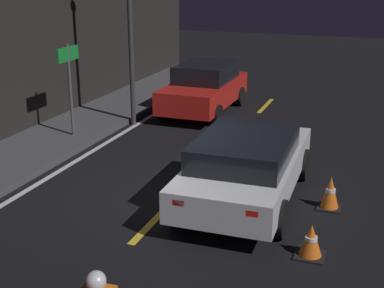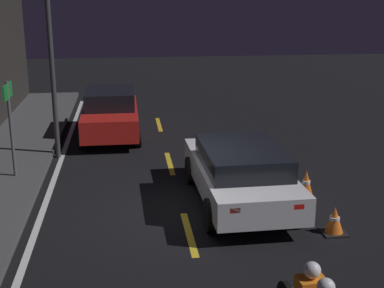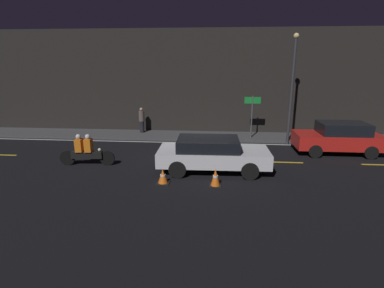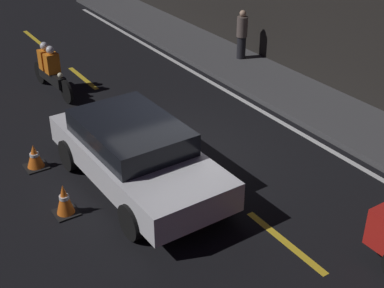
% 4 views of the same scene
% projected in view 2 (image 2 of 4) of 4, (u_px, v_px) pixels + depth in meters
% --- Properties ---
extents(ground_plane, '(56.00, 56.00, 0.00)m').
position_uv_depth(ground_plane, '(184.00, 214.00, 11.52)').
color(ground_plane, black).
extents(lane_dash_c, '(2.00, 0.14, 0.01)m').
position_uv_depth(lane_dash_c, '(189.00, 234.00, 10.57)').
color(lane_dash_c, gold).
rests_on(lane_dash_c, ground).
extents(lane_dash_d, '(2.00, 0.14, 0.01)m').
position_uv_depth(lane_dash_d, '(170.00, 163.00, 14.86)').
color(lane_dash_d, gold).
rests_on(lane_dash_d, ground).
extents(lane_dash_e, '(2.00, 0.14, 0.01)m').
position_uv_depth(lane_dash_e, '(159.00, 124.00, 19.15)').
color(lane_dash_e, gold).
rests_on(lane_dash_e, ground).
extents(lane_solid_kerb, '(25.20, 0.14, 0.01)m').
position_uv_depth(lane_solid_kerb, '(39.00, 221.00, 11.15)').
color(lane_solid_kerb, silver).
rests_on(lane_solid_kerb, ground).
extents(sedan_white, '(4.52, 2.08, 1.37)m').
position_uv_depth(sedan_white, '(240.00, 172.00, 11.89)').
color(sedan_white, silver).
rests_on(sedan_white, ground).
extents(taxi_red, '(4.04, 1.86, 1.53)m').
position_uv_depth(taxi_red, '(110.00, 113.00, 17.35)').
color(taxi_red, red).
rests_on(taxi_red, ground).
extents(traffic_cone_near, '(0.47, 0.47, 0.55)m').
position_uv_depth(traffic_cone_near, '(334.00, 221.00, 10.52)').
color(traffic_cone_near, black).
rests_on(traffic_cone_near, ground).
extents(traffic_cone_mid, '(0.44, 0.44, 0.65)m').
position_uv_depth(traffic_cone_mid, '(306.00, 184.00, 12.36)').
color(traffic_cone_mid, black).
rests_on(traffic_cone_mid, ground).
extents(shop_sign, '(0.90, 0.08, 2.40)m').
position_uv_depth(shop_sign, '(9.00, 110.00, 13.00)').
color(shop_sign, '#4C4C51').
rests_on(shop_sign, raised_curb).
extents(street_lamp, '(0.28, 0.28, 5.76)m').
position_uv_depth(street_lamp, '(50.00, 44.00, 14.51)').
color(street_lamp, '#333338').
rests_on(street_lamp, ground).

